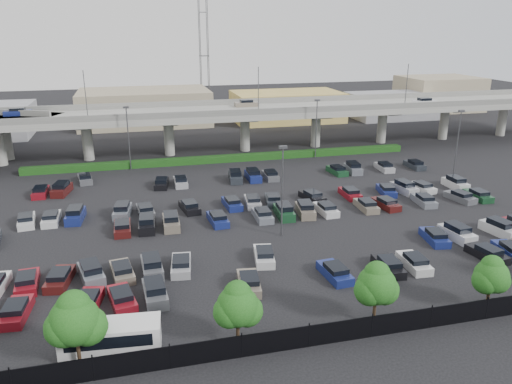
# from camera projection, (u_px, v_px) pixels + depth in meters

# --- Properties ---
(ground) EXTENTS (280.00, 280.00, 0.00)m
(ground) POSITION_uv_depth(u_px,v_px,m) (263.00, 211.00, 63.19)
(ground) COLOR black
(overpass) EXTENTS (150.00, 13.00, 15.80)m
(overpass) POSITION_uv_depth(u_px,v_px,m) (217.00, 115.00, 90.37)
(overpass) COLOR gray
(overpass) RESTS_ON ground
(hedge) EXTENTS (66.00, 1.60, 1.10)m
(hedge) POSITION_uv_depth(u_px,v_px,m) (226.00, 159.00, 86.01)
(hedge) COLOR #133910
(hedge) RESTS_ON ground
(fence) EXTENTS (70.00, 0.10, 2.00)m
(fence) POSITION_uv_depth(u_px,v_px,m) (359.00, 329.00, 37.14)
(fence) COLOR black
(fence) RESTS_ON ground
(tree_row) EXTENTS (65.07, 3.66, 5.94)m
(tree_row) POSITION_uv_depth(u_px,v_px,m) (362.00, 287.00, 37.84)
(tree_row) COLOR #332316
(tree_row) RESTS_ON ground
(shuttle_bus) EXTENTS (7.27, 3.06, 2.27)m
(shuttle_bus) POSITION_uv_depth(u_px,v_px,m) (111.00, 337.00, 35.61)
(shuttle_bus) COLOR white
(shuttle_bus) RESTS_ON ground
(parked_cars) EXTENTS (63.03, 41.66, 1.67)m
(parked_cars) POSITION_uv_depth(u_px,v_px,m) (270.00, 218.00, 59.19)
(parked_cars) COLOR #ACACB0
(parked_cars) RESTS_ON ground
(light_poles) EXTENTS (66.90, 48.38, 10.30)m
(light_poles) POSITION_uv_depth(u_px,v_px,m) (227.00, 162.00, 62.10)
(light_poles) COLOR #46474B
(light_poles) RESTS_ON ground
(distant_buildings) EXTENTS (138.00, 24.00, 9.00)m
(distant_buildings) POSITION_uv_depth(u_px,v_px,m) (247.00, 106.00, 121.72)
(distant_buildings) COLOR gray
(distant_buildings) RESTS_ON ground
(comm_tower) EXTENTS (2.40, 2.40, 30.00)m
(comm_tower) POSITION_uv_depth(u_px,v_px,m) (204.00, 53.00, 127.23)
(comm_tower) COLOR #46474B
(comm_tower) RESTS_ON ground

